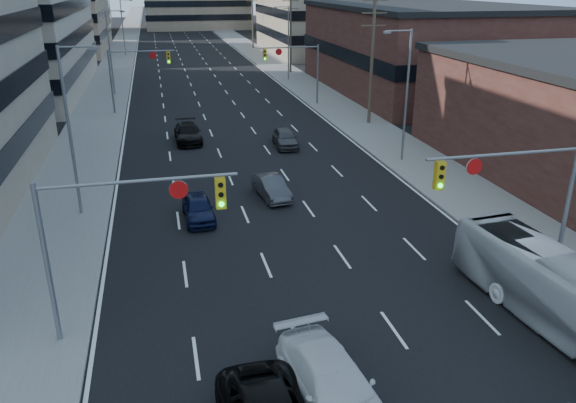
{
  "coord_description": "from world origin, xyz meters",
  "views": [
    {
      "loc": [
        -5.94,
        -10.05,
        11.97
      ],
      "look_at": [
        -0.33,
        13.96,
        2.2
      ],
      "focal_mm": 35.0,
      "sensor_mm": 36.0,
      "label": 1
    }
  ],
  "objects": [
    {
      "name": "signal_far_right",
      "position": [
        7.68,
        45.0,
        4.3
      ],
      "size": [
        6.09,
        0.33,
        6.0
      ],
      "color": "slate",
      "rests_on": "ground"
    },
    {
      "name": "storefront_right_mid",
      "position": [
        24.0,
        50.0,
        4.5
      ],
      "size": [
        20.0,
        30.0,
        9.0
      ],
      "primitive_type": "cube",
      "color": "#472119",
      "rests_on": "ground"
    },
    {
      "name": "utility_pole_midblock",
      "position": [
        12.2,
        66.0,
        5.78
      ],
      "size": [
        2.2,
        0.28,
        11.0
      ],
      "color": "#4C3D2D",
      "rests_on": "ground"
    },
    {
      "name": "sedan_black_far",
      "position": [
        -3.83,
        33.73,
        0.71
      ],
      "size": [
        2.08,
        4.92,
        1.42
      ],
      "primitive_type": "imported",
      "rotation": [
        0.0,
        0.0,
        0.02
      ],
      "color": "black",
      "rests_on": "ground"
    },
    {
      "name": "transit_bus",
      "position": [
        7.75,
        5.0,
        1.39
      ],
      "size": [
        3.23,
        10.15,
        2.78
      ],
      "primitive_type": "imported",
      "rotation": [
        0.0,
        0.0,
        0.09
      ],
      "color": "silver",
      "rests_on": "ground"
    },
    {
      "name": "white_van",
      "position": [
        -1.6,
        2.72,
        0.78
      ],
      "size": [
        2.88,
        5.64,
        1.57
      ],
      "primitive_type": "imported",
      "rotation": [
        0.0,
        0.0,
        0.13
      ],
      "color": "silver",
      "rests_on": "ground"
    },
    {
      "name": "signal_near_right",
      "position": [
        7.45,
        8.0,
        4.33
      ],
      "size": [
        6.59,
        0.33,
        6.0
      ],
      "color": "slate",
      "rests_on": "ground"
    },
    {
      "name": "streetlight_right_near",
      "position": [
        10.34,
        25.0,
        5.05
      ],
      "size": [
        2.03,
        0.22,
        9.0
      ],
      "color": "slate",
      "rests_on": "ground"
    },
    {
      "name": "signal_far_left",
      "position": [
        -7.68,
        45.0,
        4.3
      ],
      "size": [
        6.09,
        0.33,
        6.0
      ],
      "color": "slate",
      "rests_on": "ground"
    },
    {
      "name": "signal_near_left",
      "position": [
        -7.45,
        8.0,
        4.33
      ],
      "size": [
        6.59,
        0.33,
        6.0
      ],
      "color": "slate",
      "rests_on": "ground"
    },
    {
      "name": "streetlight_left_far",
      "position": [
        -10.34,
        90.0,
        5.05
      ],
      "size": [
        2.03,
        0.22,
        9.0
      ],
      "color": "slate",
      "rests_on": "ground"
    },
    {
      "name": "road_surface",
      "position": [
        0.0,
        130.0,
        0.01
      ],
      "size": [
        18.0,
        300.0,
        0.02
      ],
      "primitive_type": "cube",
      "color": "black",
      "rests_on": "ground"
    },
    {
      "name": "utility_pole_block",
      "position": [
        12.2,
        36.0,
        5.78
      ],
      "size": [
        2.2,
        0.28,
        11.0
      ],
      "color": "#4C3D2D",
      "rests_on": "ground"
    },
    {
      "name": "streetlight_left_near",
      "position": [
        -10.34,
        20.0,
        5.05
      ],
      "size": [
        2.03,
        0.22,
        9.0
      ],
      "color": "slate",
      "rests_on": "ground"
    },
    {
      "name": "office_left_far",
      "position": [
        -24.0,
        100.0,
        8.0
      ],
      "size": [
        20.0,
        30.0,
        16.0
      ],
      "primitive_type": "cube",
      "color": "gray",
      "rests_on": "ground"
    },
    {
      "name": "sedan_blue",
      "position": [
        -4.31,
        17.91,
        0.65
      ],
      "size": [
        1.67,
        3.89,
        1.31
      ],
      "primitive_type": "imported",
      "rotation": [
        0.0,
        0.0,
        0.03
      ],
      "color": "black",
      "rests_on": "ground"
    },
    {
      "name": "utility_pole_distant",
      "position": [
        12.2,
        96.0,
        5.78
      ],
      "size": [
        2.2,
        0.28,
        11.0
      ],
      "color": "#4C3D2D",
      "rests_on": "ground"
    },
    {
      "name": "office_right_far",
      "position": [
        25.0,
        88.0,
        7.0
      ],
      "size": [
        22.0,
        28.0,
        14.0
      ],
      "primitive_type": "cube",
      "color": "gray",
      "rests_on": "ground"
    },
    {
      "name": "sidewalk_left",
      "position": [
        -11.5,
        130.0,
        0.07
      ],
      "size": [
        5.0,
        300.0,
        0.15
      ],
      "primitive_type": "cube",
      "color": "slate",
      "rests_on": "ground"
    },
    {
      "name": "streetlight_left_mid",
      "position": [
        -10.34,
        55.0,
        5.05
      ],
      "size": [
        2.03,
        0.22,
        9.0
      ],
      "color": "slate",
      "rests_on": "ground"
    },
    {
      "name": "sedan_grey_center",
      "position": [
        0.14,
        20.23,
        0.63
      ],
      "size": [
        1.83,
        3.99,
        1.27
      ],
      "primitive_type": "imported",
      "rotation": [
        0.0,
        0.0,
        0.13
      ],
      "color": "#38383B",
      "rests_on": "ground"
    },
    {
      "name": "bg_block_right",
      "position": [
        32.0,
        130.0,
        6.0
      ],
      "size": [
        22.0,
        22.0,
        12.0
      ],
      "primitive_type": "cube",
      "color": "gray",
      "rests_on": "ground"
    },
    {
      "name": "sedan_grey_right",
      "position": [
        3.35,
        30.63,
        0.7
      ],
      "size": [
        1.86,
        4.17,
        1.39
      ],
      "primitive_type": "imported",
      "rotation": [
        0.0,
        0.0,
        -0.06
      ],
      "color": "#393A3C",
      "rests_on": "ground"
    },
    {
      "name": "streetlight_right_far",
      "position": [
        10.34,
        60.0,
        5.05
      ],
      "size": [
        2.03,
        0.22,
        9.0
      ],
      "color": "slate",
      "rests_on": "ground"
    },
    {
      "name": "sidewalk_right",
      "position": [
        11.5,
        130.0,
        0.07
      ],
      "size": [
        5.0,
        300.0,
        0.15
      ],
      "primitive_type": "cube",
      "color": "slate",
      "rests_on": "ground"
    }
  ]
}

